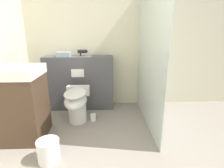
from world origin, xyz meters
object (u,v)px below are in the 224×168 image
Objects in this scene: sink_vanity at (21,103)px; waste_bin at (49,151)px; toilet at (77,103)px; hair_drier at (83,52)px.

sink_vanity is 0.78m from waste_bin.
sink_vanity is 4.42× the size of waste_bin.
toilet is at bearing 78.17° from waste_bin.
sink_vanity reaches higher than hair_drier.
hair_drier is at bearing 85.71° from toilet.
hair_drier reaches higher than toilet.
sink_vanity is 1.36m from hair_drier.
sink_vanity is 5.98× the size of hair_drier.
toilet is at bearing -94.29° from hair_drier.
waste_bin is at bearing -46.14° from sink_vanity.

